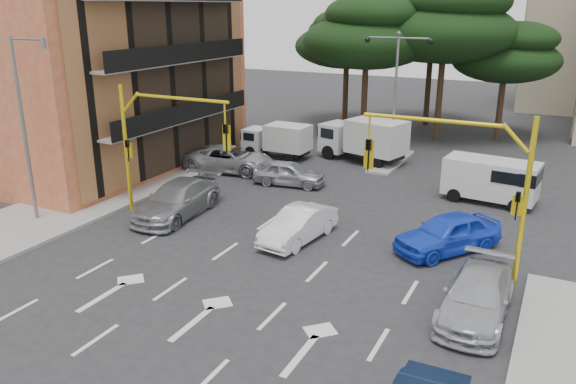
# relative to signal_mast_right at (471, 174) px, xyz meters

# --- Properties ---
(ground) EXTENTS (120.00, 120.00, 0.00)m
(ground) POSITION_rel_signal_mast_right_xyz_m (-6.80, -1.99, -3.88)
(ground) COLOR #28282B
(ground) RESTS_ON ground
(median_strip) EXTENTS (1.40, 6.00, 0.15)m
(median_strip) POSITION_rel_signal_mast_right_xyz_m (-6.80, 14.01, -3.81)
(median_strip) COLOR gray
(median_strip) RESTS_ON ground
(apartment_orange) EXTENTS (15.19, 16.15, 13.70)m
(apartment_orange) POSITION_rel_signal_mast_right_xyz_m (-24.76, 6.01, 2.97)
(apartment_orange) COLOR #B64839
(apartment_orange) RESTS_ON ground
(pine_left_near) EXTENTS (9.15, 9.15, 10.23)m
(pine_left_near) POSITION_rel_signal_mast_right_xyz_m (-10.75, 19.96, 3.72)
(pine_left_near) COLOR #382616
(pine_left_near) RESTS_ON ground
(pine_center) EXTENTS (9.98, 9.98, 11.16)m
(pine_center) POSITION_rel_signal_mast_right_xyz_m (-5.75, 21.96, 4.41)
(pine_center) COLOR #382616
(pine_center) RESTS_ON ground
(pine_left_far) EXTENTS (8.32, 8.32, 9.30)m
(pine_left_far) POSITION_rel_signal_mast_right_xyz_m (-13.75, 23.96, 3.03)
(pine_left_far) COLOR #382616
(pine_left_far) RESTS_ON ground
(pine_right) EXTENTS (7.49, 7.49, 8.37)m
(pine_right) POSITION_rel_signal_mast_right_xyz_m (-1.75, 23.96, 2.33)
(pine_right) COLOR #382616
(pine_right) RESTS_ON ground
(pine_back) EXTENTS (9.15, 9.15, 10.23)m
(pine_back) POSITION_rel_signal_mast_right_xyz_m (-7.75, 26.96, 3.72)
(pine_back) COLOR #382616
(pine_back) RESTS_ON ground
(signal_mast_right) EXTENTS (5.79, 0.37, 6.00)m
(signal_mast_right) POSITION_rel_signal_mast_right_xyz_m (0.00, 0.00, 0.00)
(signal_mast_right) COLOR yellow
(signal_mast_right) RESTS_ON ground
(signal_mast_left) EXTENTS (5.79, 0.37, 6.00)m
(signal_mast_left) POSITION_rel_signal_mast_right_xyz_m (-13.61, 0.00, 0.00)
(signal_mast_left) COLOR yellow
(signal_mast_left) RESTS_ON ground
(street_lamp_left) EXTENTS (2.08, 0.20, 8.00)m
(street_lamp_left) POSITION_rel_signal_mast_right_xyz_m (-18.10, -2.99, 0.84)
(street_lamp_left) COLOR slate
(street_lamp_left) RESTS_ON sidewalk_left
(street_lamp_center) EXTENTS (4.16, 0.36, 7.77)m
(street_lamp_center) POSITION_rel_signal_mast_right_xyz_m (-6.80, 14.01, 1.54)
(street_lamp_center) COLOR slate
(street_lamp_center) RESTS_ON median_strip
(car_white_hatch) EXTENTS (2.01, 4.32, 1.37)m
(car_white_hatch) POSITION_rel_signal_mast_right_xyz_m (-6.68, 0.33, -3.20)
(car_white_hatch) COLOR silver
(car_white_hatch) RESTS_ON ground
(car_blue_compact) EXTENTS (4.13, 4.73, 1.54)m
(car_blue_compact) POSITION_rel_signal_mast_right_xyz_m (-0.93, 2.02, -3.11)
(car_blue_compact) COLOR blue
(car_blue_compact) RESTS_ON ground
(car_silver_wagon) EXTENTS (2.58, 5.51, 1.56)m
(car_silver_wagon) POSITION_rel_signal_mast_right_xyz_m (-13.00, 0.46, -3.11)
(car_silver_wagon) COLOR gray
(car_silver_wagon) RESTS_ON ground
(car_silver_cross_a) EXTENTS (5.67, 3.21, 1.49)m
(car_silver_cross_a) POSITION_rel_signal_mast_right_xyz_m (-14.80, 7.85, -3.14)
(car_silver_cross_a) COLOR #A0A2A8
(car_silver_cross_a) RESTS_ON ground
(car_silver_cross_b) EXTENTS (4.12, 2.12, 1.34)m
(car_silver_cross_b) POSITION_rel_signal_mast_right_xyz_m (-10.45, 7.01, -3.21)
(car_silver_cross_b) COLOR #A5A8AE
(car_silver_cross_b) RESTS_ON ground
(car_silver_parked) EXTENTS (1.99, 4.80, 1.39)m
(car_silver_parked) POSITION_rel_signal_mast_right_xyz_m (0.92, -2.60, -3.19)
(car_silver_parked) COLOR #B0B2B9
(car_silver_parked) RESTS_ON ground
(van_white) EXTENTS (4.58, 2.44, 2.20)m
(van_white) POSITION_rel_signal_mast_right_xyz_m (-0.30, 9.01, -2.79)
(van_white) COLOR silver
(van_white) RESTS_ON ground
(box_truck_a) EXTENTS (4.50, 1.99, 2.19)m
(box_truck_a) POSITION_rel_signal_mast_right_xyz_m (-13.83, 12.01, -2.79)
(box_truck_a) COLOR silver
(box_truck_a) RESTS_ON ground
(box_truck_b) EXTENTS (5.97, 3.68, 2.74)m
(box_truck_b) POSITION_rel_signal_mast_right_xyz_m (-8.56, 13.51, -2.52)
(box_truck_b) COLOR silver
(box_truck_b) RESTS_ON ground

